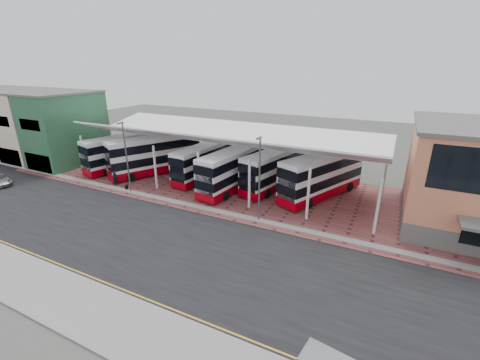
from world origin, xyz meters
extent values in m
plane|color=#464843|center=(0.00, 0.00, 0.00)|extent=(140.00, 140.00, 0.00)
cube|color=black|center=(0.00, -1.00, 0.01)|extent=(120.00, 14.00, 0.02)
cube|color=brown|center=(2.00, 13.00, 0.03)|extent=(72.00, 16.00, 0.06)
cube|color=gray|center=(0.00, -9.00, 0.07)|extent=(120.00, 4.00, 0.14)
cube|color=gray|center=(0.00, 6.20, 0.07)|extent=(120.00, 0.80, 0.14)
cube|color=gold|center=(0.00, -7.00, 0.03)|extent=(120.00, 0.12, 0.01)
cube|color=gold|center=(0.00, -6.70, 0.03)|extent=(120.00, 0.12, 0.01)
cylinder|color=silver|center=(-24.00, 8.50, 2.60)|extent=(0.26, 0.26, 5.20)
cylinder|color=silver|center=(-24.00, 19.50, 2.30)|extent=(0.26, 0.26, 4.60)
cylinder|color=silver|center=(-18.00, 8.50, 2.60)|extent=(0.26, 0.26, 5.20)
cylinder|color=silver|center=(-18.00, 19.50, 2.30)|extent=(0.26, 0.26, 4.60)
cylinder|color=silver|center=(-12.00, 8.50, 2.60)|extent=(0.26, 0.26, 5.20)
cylinder|color=silver|center=(-12.00, 19.50, 2.30)|extent=(0.26, 0.26, 4.60)
cylinder|color=silver|center=(-6.00, 8.50, 2.60)|extent=(0.26, 0.26, 5.20)
cylinder|color=silver|center=(-6.00, 19.50, 2.30)|extent=(0.26, 0.26, 4.60)
cylinder|color=silver|center=(0.00, 8.50, 2.60)|extent=(0.26, 0.26, 5.20)
cylinder|color=silver|center=(0.00, 19.50, 2.30)|extent=(0.26, 0.26, 4.60)
cylinder|color=silver|center=(6.00, 8.50, 2.60)|extent=(0.26, 0.26, 5.20)
cylinder|color=silver|center=(6.00, 19.50, 2.30)|extent=(0.26, 0.26, 4.60)
cylinder|color=silver|center=(12.00, 8.50, 2.60)|extent=(0.26, 0.26, 5.20)
cylinder|color=silver|center=(12.00, 19.50, 2.30)|extent=(0.26, 0.26, 4.60)
cube|color=white|center=(-6.00, 10.70, 6.10)|extent=(37.00, 4.95, 1.95)
cube|color=white|center=(-6.00, 16.30, 5.90)|extent=(37.00, 7.12, 1.43)
cube|color=#2F6441|center=(-30.00, 11.00, 5.00)|extent=(6.20, 10.00, 10.00)
cube|color=black|center=(-30.00, 6.10, 1.40)|extent=(5.20, 0.20, 2.40)
cube|color=black|center=(-30.00, 6.10, 6.50)|extent=(4.00, 0.20, 1.40)
cube|color=#595755|center=(-30.00, 11.00, 10.10)|extent=(6.40, 10.20, 0.25)
cube|color=beige|center=(-36.50, 11.00, 5.00)|extent=(6.20, 10.00, 10.00)
cube|color=black|center=(-36.50, 6.10, 1.40)|extent=(5.20, 0.20, 2.40)
cube|color=black|center=(-36.50, 6.10, 6.50)|extent=(4.00, 0.20, 1.40)
cube|color=#595755|center=(-36.50, 11.00, 10.10)|extent=(6.40, 10.20, 0.25)
cube|color=brown|center=(-43.00, 11.00, 5.00)|extent=(6.20, 10.00, 10.00)
cube|color=#595755|center=(-43.00, 11.00, 10.10)|extent=(6.40, 10.20, 0.25)
cylinder|color=#515257|center=(-14.00, 6.30, 4.00)|extent=(0.16, 0.16, 8.00)
cube|color=#515257|center=(-14.00, 6.00, 8.00)|extent=(0.15, 0.90, 0.15)
cylinder|color=#515257|center=(2.00, 6.30, 4.00)|extent=(0.16, 0.16, 8.00)
cube|color=#515257|center=(2.00, 6.00, 8.00)|extent=(0.15, 0.90, 0.15)
cube|color=white|center=(-21.03, 12.74, 2.50)|extent=(5.17, 11.45, 4.36)
cube|color=#A0000D|center=(-21.03, 12.74, 0.72)|extent=(5.22, 11.50, 0.91)
cube|color=black|center=(-21.03, 12.74, 2.04)|extent=(5.22, 11.50, 0.96)
cube|color=black|center=(-21.03, 12.74, 3.66)|extent=(5.22, 11.50, 0.96)
cube|color=black|center=(-22.37, 7.37, 2.39)|extent=(2.24, 0.65, 3.65)
cylinder|color=black|center=(-23.13, 9.58, 0.57)|extent=(0.52, 1.05, 1.01)
cylinder|color=black|center=(-20.67, 8.96, 0.57)|extent=(0.52, 1.05, 1.01)
cylinder|color=black|center=(-21.40, 16.51, 0.57)|extent=(0.52, 1.05, 1.01)
cylinder|color=black|center=(-18.94, 15.90, 0.57)|extent=(0.52, 1.05, 1.01)
cube|color=white|center=(-15.77, 12.84, 2.67)|extent=(8.02, 11.81, 4.67)
cube|color=#A0000D|center=(-15.77, 12.84, 0.77)|extent=(8.08, 11.87, 0.98)
cube|color=black|center=(-15.77, 12.84, 2.18)|extent=(8.08, 11.87, 1.03)
cube|color=black|center=(-15.77, 12.84, 3.91)|extent=(8.08, 11.87, 1.03)
cube|color=black|center=(-18.56, 7.63, 2.56)|extent=(2.21, 1.25, 3.91)
cylinder|color=black|center=(-18.77, 10.11, 0.60)|extent=(0.78, 1.10, 1.09)
cylinder|color=black|center=(-16.38, 8.83, 0.60)|extent=(0.78, 1.10, 1.09)
cylinder|color=black|center=(-15.17, 16.85, 0.60)|extent=(0.78, 1.10, 1.09)
cylinder|color=black|center=(-12.77, 15.57, 0.60)|extent=(0.78, 1.10, 1.09)
cube|color=white|center=(-8.89, 14.16, 2.31)|extent=(3.24, 10.50, 4.04)
cube|color=#A0000D|center=(-8.89, 14.16, 0.67)|extent=(3.28, 10.54, 0.85)
cube|color=black|center=(-8.89, 14.16, 1.89)|extent=(3.28, 10.54, 0.89)
cube|color=black|center=(-8.89, 14.16, 3.40)|extent=(3.28, 10.54, 0.89)
cube|color=black|center=(-9.33, 9.06, 2.22)|extent=(2.11, 0.28, 3.38)
cylinder|color=black|center=(-10.35, 10.96, 0.53)|extent=(0.34, 0.96, 0.94)
cylinder|color=black|center=(-8.01, 10.76, 0.53)|extent=(0.34, 0.96, 0.94)
cylinder|color=black|center=(-9.77, 17.55, 0.53)|extent=(0.34, 0.96, 0.94)
cylinder|color=black|center=(-7.43, 17.35, 0.53)|extent=(0.34, 0.96, 0.94)
cube|color=white|center=(-3.84, 12.70, 2.51)|extent=(3.90, 11.47, 4.40)
cube|color=#A0000D|center=(-3.84, 12.70, 0.72)|extent=(3.94, 11.52, 0.92)
cube|color=black|center=(-3.84, 12.70, 2.05)|extent=(3.94, 11.52, 0.97)
cube|color=black|center=(-3.84, 12.70, 3.69)|extent=(3.94, 11.52, 0.97)
cube|color=black|center=(-4.52, 7.17, 2.41)|extent=(2.30, 0.38, 3.68)
cylinder|color=black|center=(-5.55, 9.28, 0.57)|extent=(0.41, 1.05, 1.02)
cylinder|color=black|center=(-3.01, 8.97, 0.57)|extent=(0.41, 1.05, 1.02)
cylinder|color=black|center=(-4.68, 16.42, 0.57)|extent=(0.41, 1.05, 1.02)
cylinder|color=black|center=(-2.14, 16.11, 0.57)|extent=(0.41, 1.05, 1.02)
cube|color=white|center=(0.41, 15.18, 2.44)|extent=(4.98, 11.19, 4.27)
cube|color=#A0000D|center=(0.41, 15.18, 0.71)|extent=(5.03, 11.24, 0.89)
cube|color=black|center=(0.41, 15.18, 2.00)|extent=(5.03, 11.24, 0.94)
cube|color=black|center=(0.41, 15.18, 3.58)|extent=(5.03, 11.24, 0.94)
cube|color=black|center=(-0.86, 9.92, 2.34)|extent=(2.19, 0.62, 3.57)
cylinder|color=black|center=(-1.62, 12.07, 0.56)|extent=(0.50, 1.03, 0.99)
cylinder|color=black|center=(0.79, 11.49, 0.56)|extent=(0.50, 1.03, 0.99)
cylinder|color=black|center=(0.02, 18.86, 0.56)|extent=(0.50, 1.03, 0.99)
cylinder|color=black|center=(2.44, 18.28, 0.56)|extent=(0.50, 1.03, 0.99)
cube|color=white|center=(5.86, 14.78, 2.58)|extent=(7.07, 11.64, 4.52)
cube|color=#A0000D|center=(5.86, 14.78, 0.74)|extent=(7.12, 11.69, 0.95)
cube|color=black|center=(5.86, 14.78, 2.11)|extent=(7.12, 11.69, 1.00)
cube|color=black|center=(5.86, 14.78, 3.79)|extent=(7.12, 11.69, 1.00)
cube|color=black|center=(3.55, 9.54, 2.48)|extent=(2.21, 1.05, 3.78)
cylinder|color=black|center=(3.17, 11.93, 0.59)|extent=(0.69, 1.08, 1.05)
cylinder|color=black|center=(5.57, 10.87, 0.59)|extent=(0.69, 1.08, 1.05)
cylinder|color=black|center=(6.15, 18.69, 0.59)|extent=(0.69, 1.08, 1.05)
cylinder|color=black|center=(8.56, 17.63, 0.59)|extent=(0.69, 1.08, 1.05)
imported|color=black|center=(-17.02, 6.96, 0.99)|extent=(0.53, 0.73, 1.86)
cube|color=black|center=(-14.85, 6.52, 0.33)|extent=(0.31, 0.22, 0.53)
camera|label=1|loc=(12.46, -18.77, 14.09)|focal=24.00mm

